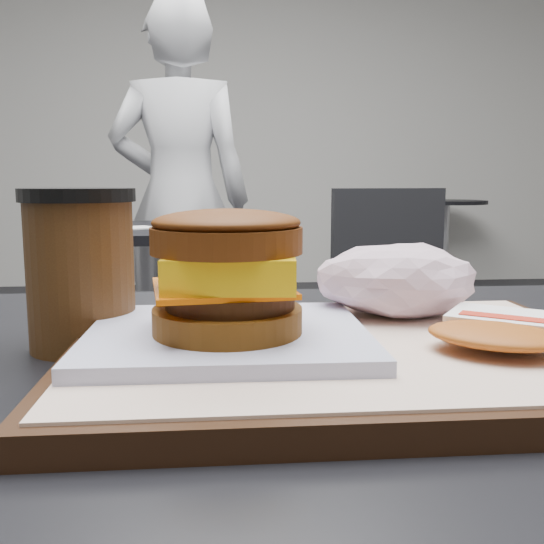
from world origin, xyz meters
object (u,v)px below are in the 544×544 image
Objects in this scene: hash_brown at (508,331)px; neighbor_table at (146,285)px; breakfast_sandwich at (228,288)px; patron at (180,200)px; serving_tray at (345,355)px; crumpled_wrapper at (397,279)px; neighbor_chair at (351,298)px; coffee_cup at (81,268)px.

hash_brown is 0.18× the size of neighbor_table.
breakfast_sandwich is at bearing -81.37° from neighbor_table.
patron reaches higher than hash_brown.
crumpled_wrapper reaches higher than serving_tray.
coffee_cup is at bearing -110.21° from neighbor_chair.
coffee_cup is at bearing -178.01° from crumpled_wrapper.
coffee_cup is 1.64m from neighbor_chair.
coffee_cup is 0.08× the size of patron.
patron is (-0.61, 0.65, 0.31)m from neighbor_chair.
crumpled_wrapper is at bearing -76.00° from neighbor_table.
breakfast_sandwich is 1.54× the size of coffee_cup.
patron is at bearing 98.92° from hash_brown.
coffee_cup reaches higher than neighbor_chair.
hash_brown reaches higher than serving_tray.
hash_brown is at bearing -17.58° from coffee_cup.
patron is (-0.31, 2.14, 0.01)m from crumpled_wrapper.
hash_brown is 0.12m from crumpled_wrapper.
serving_tray is 0.10m from breakfast_sandwich.
hash_brown is 0.15× the size of neighbor_chair.
hash_brown is 0.08× the size of patron.
breakfast_sandwich reaches higher than hash_brown.
breakfast_sandwich is 0.14m from coffee_cup.
neighbor_chair is at bearing 74.41° from breakfast_sandwich.
neighbor_table is at bearing 98.63° from breakfast_sandwich.
serving_tray is at bearing -20.55° from coffee_cup.
patron reaches higher than crumpled_wrapper.
neighbor_table is at bearing 85.20° from patron.
serving_tray is 0.43× the size of neighbor_chair.
neighbor_chair is (0.30, 1.50, -0.31)m from crumpled_wrapper.
crumpled_wrapper is 0.15× the size of neighbor_chair.
serving_tray is 0.11m from hash_brown.
patron reaches higher than serving_tray.
neighbor_chair reaches higher than neighbor_table.
neighbor_table is at bearing 172.63° from neighbor_chair.
neighbor_chair is (0.70, -0.09, -0.04)m from neighbor_table.
breakfast_sandwich reaches higher than neighbor_chair.
hash_brown is at bearing -11.90° from serving_tray.
crumpled_wrapper is (0.14, 0.09, -0.01)m from breakfast_sandwich.
breakfast_sandwich is 0.12× the size of patron.
crumpled_wrapper is 1.66m from neighbor_table.
patron is at bearing 94.24° from breakfast_sandwich.
neighbor_chair is at bearing 137.53° from patron.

